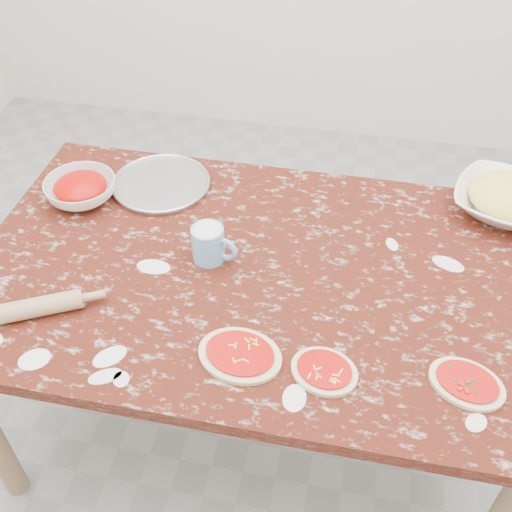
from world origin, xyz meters
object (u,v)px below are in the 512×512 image
at_px(cheese_bowl, 506,202).
at_px(rolling_pin, 31,308).
at_px(worktable, 256,289).
at_px(sauce_bowl, 81,190).
at_px(pizza_tray, 161,184).
at_px(flour_mug, 209,244).

distance_m(cheese_bowl, rolling_pin, 1.41).
height_order(worktable, sauce_bowl, sauce_bowl).
relative_size(worktable, pizza_tray, 5.11).
xyz_separation_m(worktable, sauce_bowl, (-0.60, 0.20, 0.12)).
bearing_deg(pizza_tray, worktable, -40.03).
bearing_deg(worktable, pizza_tray, 139.97).
distance_m(pizza_tray, cheese_bowl, 1.09).
relative_size(cheese_bowl, flour_mug, 2.26).
bearing_deg(sauce_bowl, cheese_bowl, 8.74).
bearing_deg(sauce_bowl, worktable, -18.64).
height_order(flour_mug, rolling_pin, flour_mug).
distance_m(pizza_tray, flour_mug, 0.39).
xyz_separation_m(pizza_tray, sauce_bowl, (-0.22, -0.12, 0.03)).
xyz_separation_m(flour_mug, rolling_pin, (-0.40, -0.30, -0.03)).
bearing_deg(sauce_bowl, rolling_pin, -81.64).
height_order(sauce_bowl, rolling_pin, sauce_bowl).
xyz_separation_m(pizza_tray, flour_mug, (0.24, -0.30, 0.05)).
relative_size(worktable, flour_mug, 11.72).
xyz_separation_m(worktable, cheese_bowl, (0.70, 0.40, 0.12)).
height_order(worktable, cheese_bowl, cheese_bowl).
relative_size(sauce_bowl, flour_mug, 1.63).
bearing_deg(worktable, sauce_bowl, 161.36).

